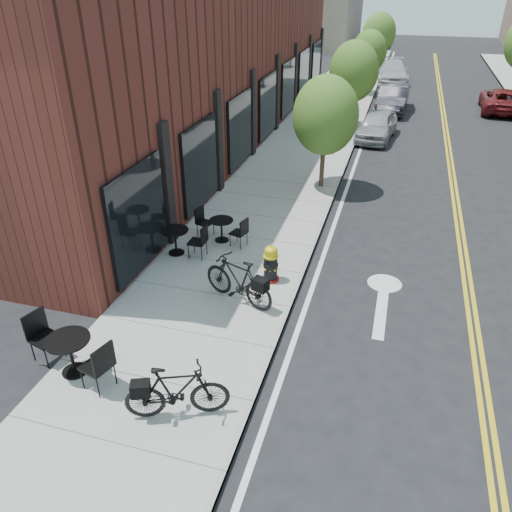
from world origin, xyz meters
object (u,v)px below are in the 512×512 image
(parked_car_c, at_px, (392,72))
(bicycle_right, at_px, (177,392))
(bistro_set_a, at_px, (70,351))
(parked_car_a, at_px, (377,125))
(bistro_set_c, at_px, (221,227))
(bicycle_left, at_px, (238,280))
(parked_car_far, at_px, (501,100))
(fire_hydrant, at_px, (271,264))
(bistro_set_b, at_px, (175,238))
(parked_car_b, at_px, (393,98))

(parked_car_c, bearing_deg, bicycle_right, -98.86)
(bistro_set_a, bearing_deg, bicycle_right, 6.20)
(parked_car_a, bearing_deg, bistro_set_c, -99.71)
(bicycle_right, bearing_deg, parked_car_c, -25.81)
(bicycle_right, distance_m, bistro_set_c, 6.42)
(bicycle_left, xyz_separation_m, parked_car_c, (2.02, 28.32, 0.01))
(parked_car_far, bearing_deg, bicycle_right, 74.60)
(fire_hydrant, relative_size, bistro_set_c, 0.61)
(fire_hydrant, bearing_deg, bicycle_right, -102.49)
(bistro_set_b, relative_size, parked_car_far, 0.39)
(fire_hydrant, distance_m, parked_car_c, 27.27)
(bistro_set_b, bearing_deg, parked_car_far, 62.54)
(bistro_set_c, bearing_deg, fire_hydrant, -24.88)
(bicycle_right, xyz_separation_m, bistro_set_b, (-2.38, 5.22, -0.07))
(bicycle_right, height_order, bistro_set_a, bicycle_right)
(fire_hydrant, bearing_deg, bistro_set_a, -130.72)
(bicycle_left, bearing_deg, bistro_set_c, -132.04)
(bistro_set_b, bearing_deg, bicycle_right, -65.03)
(bistro_set_c, bearing_deg, parked_car_b, 93.76)
(bicycle_left, height_order, parked_car_b, parked_car_b)
(bistro_set_a, bearing_deg, bistro_set_c, 97.37)
(bistro_set_a, distance_m, parked_car_c, 31.73)
(bicycle_left, relative_size, bistro_set_c, 1.19)
(bicycle_left, height_order, bicycle_right, bicycle_left)
(bistro_set_a, xyz_separation_m, bistro_set_b, (-0.03, 4.80, -0.06))
(bistro_set_a, height_order, bistro_set_b, bistro_set_a)
(bicycle_left, bearing_deg, fire_hydrant, 177.56)
(bistro_set_a, distance_m, parked_car_far, 26.76)
(parked_car_far, bearing_deg, bistro_set_b, 64.65)
(parked_car_a, relative_size, parked_car_far, 0.84)
(bistro_set_b, relative_size, parked_car_c, 0.35)
(parked_car_b, xyz_separation_m, parked_car_c, (-0.42, 8.44, -0.00))
(fire_hydrant, xyz_separation_m, bistro_set_a, (-2.77, -4.21, 0.06))
(bistro_set_c, bearing_deg, bistro_set_b, -115.96)
(fire_hydrant, bearing_deg, bistro_set_c, 131.44)
(fire_hydrant, xyz_separation_m, parked_car_b, (1.97, 18.78, 0.12))
(parked_car_far, bearing_deg, parked_car_b, 18.41)
(bicycle_right, bearing_deg, parked_car_far, -40.24)
(bicycle_left, distance_m, parked_car_c, 28.39)
(bistro_set_c, relative_size, parked_car_c, 0.33)
(bistro_set_a, height_order, parked_car_c, parked_car_c)
(bicycle_left, xyz_separation_m, bistro_set_b, (-2.32, 1.69, -0.11))
(parked_car_a, bearing_deg, parked_car_b, 92.22)
(parked_car_a, relative_size, parked_car_c, 0.77)
(bistro_set_a, bearing_deg, bicycle_left, 69.90)
(parked_car_b, xyz_separation_m, parked_car_far, (5.73, 1.63, -0.09))
(parked_car_b, height_order, parked_car_c, parked_car_b)
(bicycle_left, distance_m, bistro_set_c, 3.06)
(fire_hydrant, distance_m, parked_car_b, 18.89)
(parked_car_a, height_order, parked_car_c, parked_car_c)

